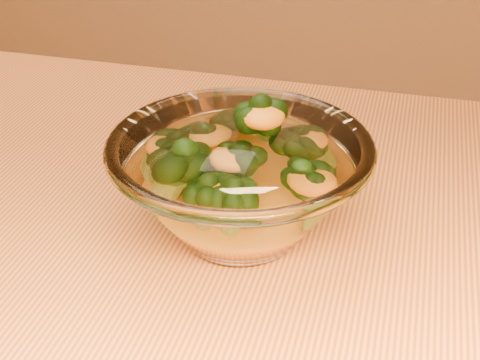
% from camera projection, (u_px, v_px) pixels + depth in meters
% --- Properties ---
extents(table, '(1.20, 0.80, 0.75)m').
position_uv_depth(table, '(108.00, 331.00, 0.63)').
color(table, '#E18743').
rests_on(table, ground).
extents(glass_bowl, '(0.22, 0.22, 0.10)m').
position_uv_depth(glass_bowl, '(240.00, 185.00, 0.57)').
color(glass_bowl, white).
rests_on(glass_bowl, table).
extents(cheese_sauce, '(0.12, 0.12, 0.03)m').
position_uv_depth(cheese_sauce, '(240.00, 205.00, 0.58)').
color(cheese_sauce, orange).
rests_on(cheese_sauce, glass_bowl).
extents(broccoli_heap, '(0.16, 0.14, 0.09)m').
position_uv_depth(broccoli_heap, '(237.00, 164.00, 0.57)').
color(broccoli_heap, black).
rests_on(broccoli_heap, cheese_sauce).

